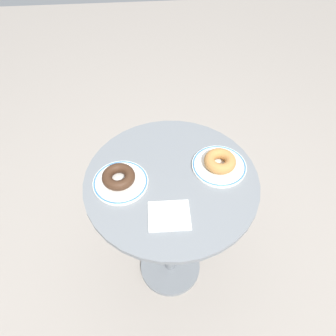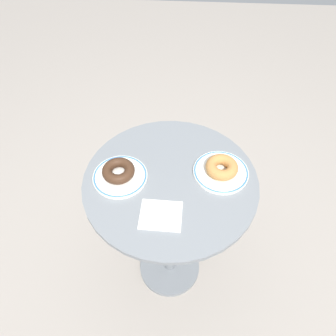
# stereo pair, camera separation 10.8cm
# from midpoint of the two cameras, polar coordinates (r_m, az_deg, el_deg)

# --- Properties ---
(ground_plane) EXTENTS (7.00, 7.00, 0.02)m
(ground_plane) POSITION_cam_midpoint_polar(r_m,az_deg,el_deg) (1.77, -1.43, -17.89)
(ground_plane) COLOR #9E9389
(cafe_table) EXTENTS (0.62, 0.62, 0.76)m
(cafe_table) POSITION_cam_midpoint_polar(r_m,az_deg,el_deg) (1.29, -1.89, -8.71)
(cafe_table) COLOR slate
(cafe_table) RESTS_ON ground
(plate_left) EXTENTS (0.19, 0.19, 0.01)m
(plate_left) POSITION_cam_midpoint_polar(r_m,az_deg,el_deg) (1.10, -11.49, -2.71)
(plate_left) COLOR white
(plate_left) RESTS_ON cafe_table
(plate_right) EXTENTS (0.20, 0.20, 0.01)m
(plate_right) POSITION_cam_midpoint_polar(r_m,az_deg,el_deg) (1.13, 6.68, 0.27)
(plate_right) COLOR white
(plate_right) RESTS_ON cafe_table
(donut_chocolate) EXTENTS (0.14, 0.14, 0.04)m
(donut_chocolate) POSITION_cam_midpoint_polar(r_m,az_deg,el_deg) (1.08, -11.89, -1.72)
(donut_chocolate) COLOR #422819
(donut_chocolate) RESTS_ON plate_left
(donut_old_fashioned) EXTENTS (0.14, 0.14, 0.04)m
(donut_old_fashioned) POSITION_cam_midpoint_polar(r_m,az_deg,el_deg) (1.11, 6.79, 1.11)
(donut_old_fashioned) COLOR #BC7F42
(donut_old_fashioned) RESTS_ON plate_right
(paper_napkin) EXTENTS (0.14, 0.12, 0.01)m
(paper_napkin) POSITION_cam_midpoint_polar(r_m,az_deg,el_deg) (1.00, -2.90, -8.91)
(paper_napkin) COLOR white
(paper_napkin) RESTS_ON cafe_table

